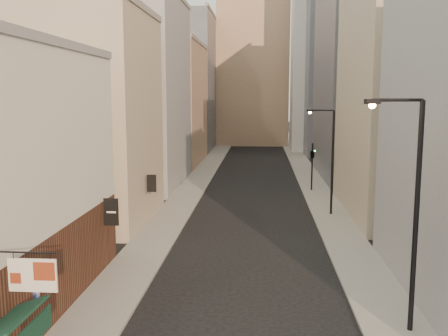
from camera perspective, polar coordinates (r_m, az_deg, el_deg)
sidewalk_left at (r=67.83m, az=-1.91°, el=0.02°), size 3.00×140.00×0.15m
sidewalk_right at (r=67.69m, az=9.09°, el=-0.09°), size 3.00×140.00×0.15m
left_bldg_beige at (r=39.86m, az=-14.44°, el=5.41°), size 8.00×12.00×16.00m
left_bldg_grey at (r=55.22m, az=-9.18°, el=8.37°), size 8.00×16.00×20.00m
left_bldg_tan at (r=72.86m, az=-5.86°, el=7.21°), size 8.00×18.00×17.00m
left_bldg_wingrid at (r=92.63m, az=-3.71°, el=9.62°), size 8.00×20.00×24.00m
right_bldg_beige at (r=43.23m, az=19.57°, el=8.05°), size 8.00×16.00×20.00m
right_bldg_wingrid at (r=62.84m, az=14.85°, el=10.92°), size 8.00×20.00×26.00m
highrise at (r=92.74m, az=15.68°, el=17.83°), size 21.00×23.00×51.20m
clock_tower at (r=104.04m, az=3.36°, el=12.58°), size 14.00×14.00×44.90m
white_tower at (r=90.64m, az=10.40°, el=13.72°), size 8.00×8.00×41.50m
streetlamp_near at (r=21.38m, az=20.62°, el=-3.79°), size 2.48×0.90×9.72m
streetlamp_mid at (r=41.41m, az=12.00°, el=1.37°), size 2.24×0.72×8.70m
traffic_light_right at (r=51.80m, az=10.07°, el=1.66°), size 0.89×0.89×5.00m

